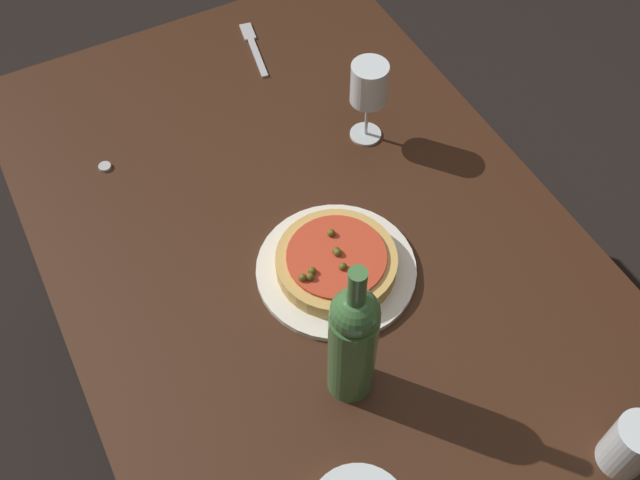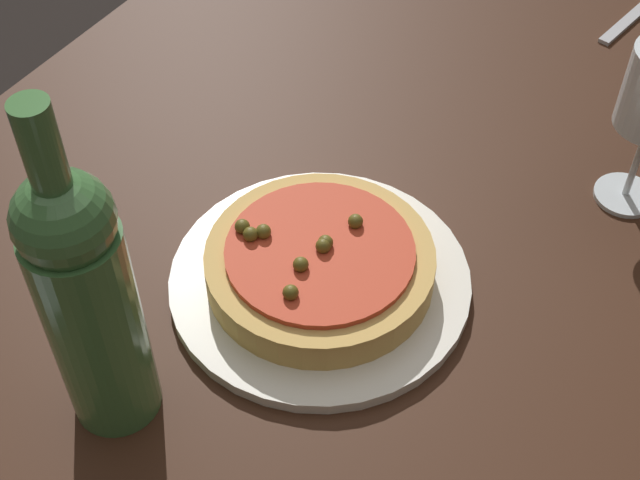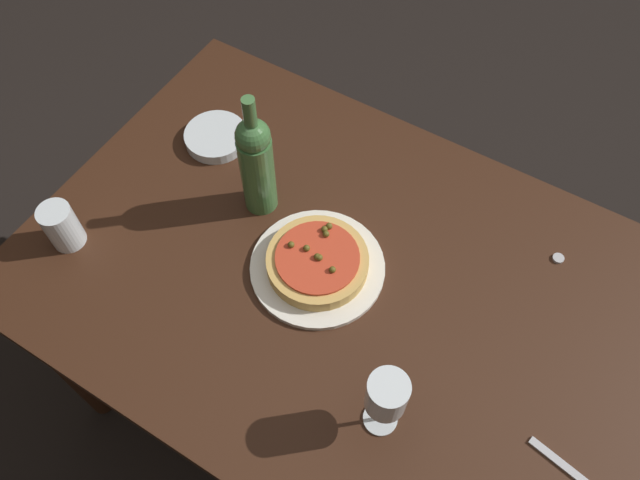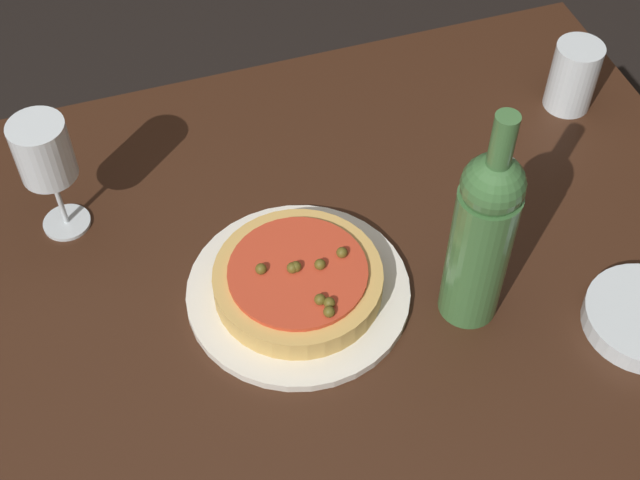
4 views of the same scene
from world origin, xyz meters
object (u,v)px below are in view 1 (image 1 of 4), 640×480
at_px(pizza, 336,262).
at_px(wine_glass, 369,86).
at_px(dinner_plate, 336,269).
at_px(wine_bottle, 353,341).
at_px(bottle_cap, 105,167).
at_px(dining_table, 310,268).
at_px(fork, 253,46).
at_px(water_cup, 631,445).

relative_size(pizza, wine_glass, 1.17).
relative_size(dinner_plate, wine_bottle, 0.88).
bearing_deg(wine_bottle, bottle_cap, 18.07).
bearing_deg(dining_table, fork, -13.91).
bearing_deg(wine_bottle, water_cup, -135.02).
xyz_separation_m(fork, bottle_cap, (-0.19, 0.40, 0.00)).
xyz_separation_m(dining_table, fork, (0.52, -0.13, 0.10)).
bearing_deg(bottle_cap, wine_bottle, -161.93).
distance_m(dining_table, bottle_cap, 0.44).
xyz_separation_m(dinner_plate, wine_glass, (0.26, -0.21, 0.12)).
distance_m(wine_bottle, bottle_cap, 0.66).
distance_m(dining_table, fork, 0.55).
xyz_separation_m(dining_table, wine_bottle, (-0.28, 0.07, 0.23)).
relative_size(dining_table, wine_glass, 7.71).
height_order(dining_table, wine_glass, wine_glass).
height_order(dining_table, pizza, pizza).
height_order(dining_table, dinner_plate, dinner_plate).
xyz_separation_m(pizza, water_cup, (-0.49, -0.21, 0.02)).
bearing_deg(dinner_plate, pizza, 116.88).
distance_m(dinner_plate, pizza, 0.02).
bearing_deg(bottle_cap, fork, -65.01).
bearing_deg(pizza, wine_bottle, 157.47).
bearing_deg(pizza, dining_table, 5.42).
distance_m(wine_glass, bottle_cap, 0.53).
relative_size(wine_glass, wine_bottle, 0.57).
bearing_deg(dining_table, water_cup, -158.84).
bearing_deg(water_cup, bottle_cap, 28.57).
height_order(dinner_plate, water_cup, water_cup).
relative_size(wine_glass, water_cup, 1.67).
bearing_deg(water_cup, pizza, 23.62).
height_order(pizza, fork, pizza).
distance_m(wine_glass, wine_bottle, 0.54).
height_order(wine_glass, wine_bottle, wine_bottle).
bearing_deg(fork, dinner_plate, 179.33).
bearing_deg(pizza, fork, -11.32).
xyz_separation_m(dinner_plate, wine_bottle, (-0.19, 0.08, 0.13)).
distance_m(wine_bottle, water_cup, 0.42).
bearing_deg(pizza, water_cup, -156.38).
bearing_deg(fork, wine_bottle, 176.47).
relative_size(pizza, wine_bottle, 0.66).
distance_m(dining_table, pizza, 0.15).
distance_m(dining_table, wine_glass, 0.36).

